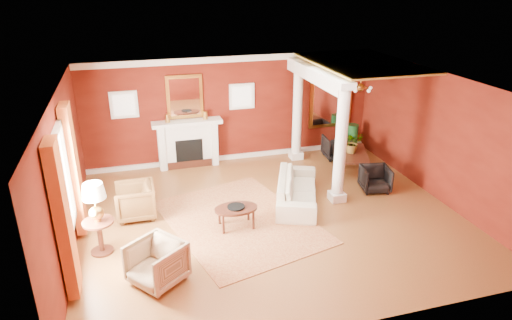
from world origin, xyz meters
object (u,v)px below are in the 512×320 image
object	(u,v)px
armchair_leopard	(135,199)
armchair_stripe	(157,261)
sofa	(297,185)
coffee_table	(236,210)
dining_table	(352,156)
side_table	(96,207)

from	to	relation	value
armchair_leopard	armchair_stripe	xyz separation A→B (m)	(0.26, -2.42, -0.00)
sofa	coffee_table	world-z (taller)	sofa
sofa	dining_table	distance (m)	2.42
coffee_table	dining_table	bearing A→B (deg)	28.84
armchair_leopard	side_table	bearing A→B (deg)	-28.87
coffee_table	side_table	xyz separation A→B (m)	(-2.67, -0.20, 0.55)
dining_table	coffee_table	bearing A→B (deg)	139.51
armchair_leopard	armchair_stripe	bearing A→B (deg)	6.78
armchair_stripe	side_table	distance (m)	1.63
armchair_stripe	side_table	size ratio (longest dim) A/B	0.58
coffee_table	side_table	world-z (taller)	side_table
sofa	armchair_stripe	world-z (taller)	sofa
coffee_table	dining_table	world-z (taller)	dining_table
sofa	armchair_leopard	distance (m)	3.61
side_table	armchair_stripe	bearing A→B (deg)	-51.83
armchair_stripe	coffee_table	xyz separation A→B (m)	(1.72, 1.40, -0.01)
armchair_stripe	coffee_table	world-z (taller)	armchair_stripe
sofa	armchair_stripe	bearing A→B (deg)	144.13
sofa	side_table	size ratio (longest dim) A/B	1.53
sofa	armchair_leopard	world-z (taller)	sofa
armchair_leopard	coffee_table	size ratio (longest dim) A/B	0.93
dining_table	side_table	bearing A→B (deg)	129.91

